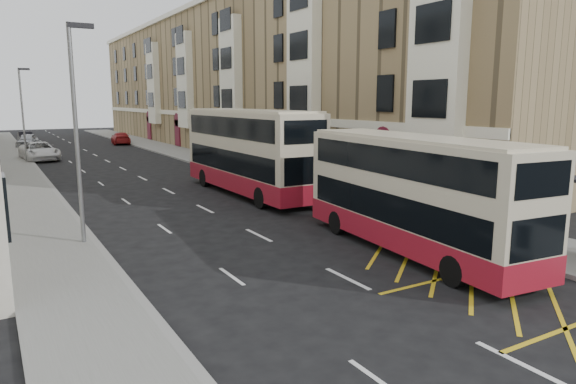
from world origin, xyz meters
TOP-DOWN VIEW (x-y plane):
  - ground at (0.00, 0.00)m, footprint 200.00×200.00m
  - pavement_right at (8.00, 30.00)m, footprint 4.00×120.00m
  - pavement_left at (-7.50, 30.00)m, footprint 3.00×120.00m
  - kerb_right at (6.00, 30.00)m, footprint 0.25×120.00m
  - kerb_left at (-6.00, 30.00)m, footprint 0.25×120.00m
  - road_markings at (0.00, 45.00)m, footprint 10.00×110.00m
  - terrace_right at (14.88, 45.38)m, footprint 10.75×79.00m
  - guard_railing at (6.25, 5.75)m, footprint 0.06×6.56m
  - street_lamp_near at (-6.35, 12.00)m, footprint 0.93×0.18m
  - street_lamp_far at (-6.35, 42.00)m, footprint 0.93×0.18m
  - double_decker_front at (3.67, 5.14)m, footprint 3.35×10.70m
  - double_decker_rear at (3.77, 18.52)m, footprint 2.84×12.31m
  - pedestrian_mid at (9.50, 3.33)m, footprint 1.10×1.01m
  - pedestrian_far at (7.07, 7.78)m, footprint 1.18×0.80m
  - white_van at (-5.20, 43.82)m, footprint 3.31×6.25m
  - car_silver at (-5.20, 59.07)m, footprint 3.00×5.02m
  - car_dark at (-4.99, 65.04)m, footprint 1.65×4.59m
  - car_red at (5.20, 57.96)m, footprint 2.77×5.36m

SIDE VIEW (x-z plane):
  - ground at x=0.00m, z-range 0.00..0.00m
  - road_markings at x=0.00m, z-range 0.00..0.01m
  - pavement_right at x=8.00m, z-range 0.00..0.15m
  - pavement_left at x=-7.50m, z-range 0.00..0.15m
  - kerb_right at x=6.00m, z-range 0.00..0.15m
  - kerb_left at x=-6.00m, z-range 0.00..0.15m
  - car_red at x=5.20m, z-range 0.00..1.48m
  - car_dark at x=-4.99m, z-range 0.00..1.50m
  - car_silver at x=-5.20m, z-range 0.00..1.60m
  - white_van at x=-5.20m, z-range 0.00..1.67m
  - guard_railing at x=6.25m, z-range 0.35..1.36m
  - pedestrian_mid at x=9.50m, z-range 0.15..1.98m
  - pedestrian_far at x=7.07m, z-range 0.15..2.02m
  - double_decker_front at x=3.67m, z-range 0.04..4.24m
  - double_decker_rear at x=3.77m, z-range 0.05..4.95m
  - street_lamp_near at x=-6.35m, z-range 0.64..8.64m
  - street_lamp_far at x=-6.35m, z-range 0.64..8.64m
  - terrace_right at x=14.88m, z-range -0.10..15.15m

